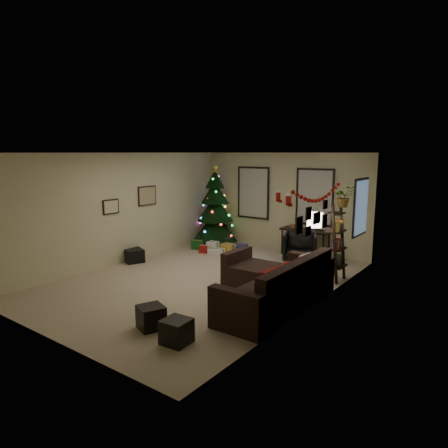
{
  "coord_description": "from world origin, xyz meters",
  "views": [
    {
      "loc": [
        5.3,
        -6.47,
        2.71
      ],
      "look_at": [
        0.1,
        0.6,
        1.15
      ],
      "focal_mm": 32.48,
      "sensor_mm": 36.0,
      "label": 1
    }
  ],
  "objects_px": {
    "desk_chair": "(300,247)",
    "bookshelf": "(338,243)",
    "christmas_tree": "(215,211)",
    "desk": "(305,232)",
    "sofa": "(274,286)"
  },
  "relations": [
    {
      "from": "desk",
      "to": "bookshelf",
      "type": "xyz_separation_m",
      "value": [
        1.47,
        -1.57,
        0.19
      ]
    },
    {
      "from": "sofa",
      "to": "desk_chair",
      "type": "bearing_deg",
      "value": 106.41
    },
    {
      "from": "christmas_tree",
      "to": "desk_chair",
      "type": "xyz_separation_m",
      "value": [
        2.92,
        -0.32,
        -0.62
      ]
    },
    {
      "from": "sofa",
      "to": "desk",
      "type": "distance_m",
      "value": 3.59
    },
    {
      "from": "sofa",
      "to": "bookshelf",
      "type": "distance_m",
      "value": 1.99
    },
    {
      "from": "sofa",
      "to": "bookshelf",
      "type": "relative_size",
      "value": 1.71
    },
    {
      "from": "christmas_tree",
      "to": "desk_chair",
      "type": "bearing_deg",
      "value": -6.19
    },
    {
      "from": "christmas_tree",
      "to": "desk",
      "type": "xyz_separation_m",
      "value": [
        2.75,
        0.33,
        -0.36
      ]
    },
    {
      "from": "sofa",
      "to": "desk_chair",
      "type": "relative_size",
      "value": 3.83
    },
    {
      "from": "desk",
      "to": "desk_chair",
      "type": "bearing_deg",
      "value": -75.15
    },
    {
      "from": "desk",
      "to": "desk_chair",
      "type": "distance_m",
      "value": 0.72
    },
    {
      "from": "desk_chair",
      "to": "bookshelf",
      "type": "xyz_separation_m",
      "value": [
        1.29,
        -0.92,
        0.44
      ]
    },
    {
      "from": "sofa",
      "to": "desk",
      "type": "relative_size",
      "value": 2.17
    },
    {
      "from": "desk",
      "to": "bookshelf",
      "type": "distance_m",
      "value": 2.15
    },
    {
      "from": "christmas_tree",
      "to": "bookshelf",
      "type": "distance_m",
      "value": 4.39
    }
  ]
}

